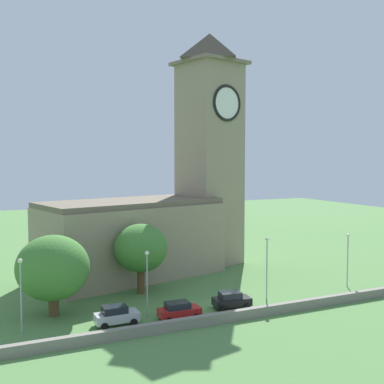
# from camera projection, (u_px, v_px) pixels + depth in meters

# --- Properties ---
(ground_plane) EXTENTS (200.00, 200.00, 0.00)m
(ground_plane) POSITION_uv_depth(u_px,v_px,m) (172.00, 276.00, 64.81)
(ground_plane) COLOR #517F42
(church) EXTENTS (32.32, 17.24, 35.22)m
(church) POSITION_uv_depth(u_px,v_px,m) (167.00, 197.00, 68.04)
(church) COLOR gray
(church) RESTS_ON ground
(quay_barrier) EXTENTS (49.52, 0.70, 1.00)m
(quay_barrier) POSITION_uv_depth(u_px,v_px,m) (244.00, 314.00, 47.51)
(quay_barrier) COLOR gray
(quay_barrier) RESTS_ON ground
(car_silver) EXTENTS (4.23, 2.10, 1.91)m
(car_silver) POSITION_uv_depth(u_px,v_px,m) (116.00, 315.00, 45.73)
(car_silver) COLOR silver
(car_silver) RESTS_ON ground
(car_red) EXTENTS (4.31, 2.33, 1.76)m
(car_red) POSITION_uv_depth(u_px,v_px,m) (179.00, 310.00, 47.46)
(car_red) COLOR red
(car_red) RESTS_ON ground
(car_black) EXTENTS (4.26, 2.70, 1.81)m
(car_black) POSITION_uv_depth(u_px,v_px,m) (231.00, 300.00, 50.90)
(car_black) COLOR black
(car_black) RESTS_ON ground
(streetlamp_west_end) EXTENTS (0.44, 0.44, 7.00)m
(streetlamp_west_end) POSITION_uv_depth(u_px,v_px,m) (21.00, 283.00, 43.36)
(streetlamp_west_end) COLOR #9EA0A5
(streetlamp_west_end) RESTS_ON ground
(streetlamp_west_mid) EXTENTS (0.44, 0.44, 6.83)m
(streetlamp_west_mid) POSITION_uv_depth(u_px,v_px,m) (147.00, 273.00, 47.83)
(streetlamp_west_mid) COLOR #9EA0A5
(streetlamp_west_mid) RESTS_ON ground
(streetlamp_central) EXTENTS (0.44, 0.44, 7.20)m
(streetlamp_central) POSITION_uv_depth(u_px,v_px,m) (267.00, 258.00, 54.11)
(streetlamp_central) COLOR #9EA0A5
(streetlamp_central) RESTS_ON ground
(streetlamp_east_mid) EXTENTS (0.44, 0.44, 6.78)m
(streetlamp_east_mid) POSITION_uv_depth(u_px,v_px,m) (348.00, 251.00, 59.33)
(streetlamp_east_mid) COLOR #9EA0A5
(streetlamp_east_mid) RESTS_ON ground
(tree_riverside_west) EXTENTS (7.45, 7.45, 8.39)m
(tree_riverside_west) POSITION_uv_depth(u_px,v_px,m) (53.00, 268.00, 48.16)
(tree_riverside_west) COLOR brown
(tree_riverside_west) RESTS_ON ground
(tree_churchyard) EXTENTS (6.40, 6.40, 8.43)m
(tree_churchyard) POSITION_uv_depth(u_px,v_px,m) (141.00, 248.00, 56.14)
(tree_churchyard) COLOR brown
(tree_churchyard) RESTS_ON ground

